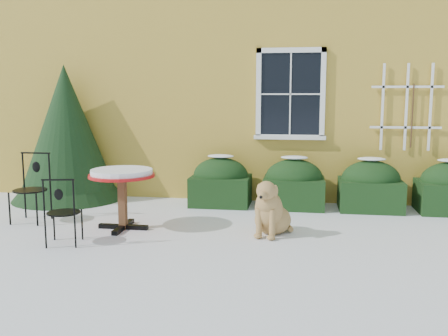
% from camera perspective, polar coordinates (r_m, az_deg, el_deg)
% --- Properties ---
extents(ground, '(80.00, 80.00, 0.00)m').
position_cam_1_polar(ground, '(6.54, -1.36, -9.10)').
color(ground, white).
rests_on(ground, ground).
extents(house, '(12.40, 8.40, 6.40)m').
position_cam_1_polar(house, '(13.24, 4.11, 13.76)').
color(house, gold).
rests_on(house, ground).
extents(hedge_row, '(4.95, 0.80, 0.91)m').
position_cam_1_polar(hedge_row, '(8.84, 12.21, -1.99)').
color(hedge_row, black).
rests_on(hedge_row, ground).
extents(evergreen_shrub, '(2.08, 2.08, 2.52)m').
position_cam_1_polar(evergreen_shrub, '(9.85, -17.50, 2.44)').
color(evergreen_shrub, black).
rests_on(evergreen_shrub, ground).
extents(bistro_table, '(0.96, 0.96, 0.89)m').
position_cam_1_polar(bistro_table, '(7.41, -11.59, -1.28)').
color(bistro_table, black).
rests_on(bistro_table, ground).
extents(patio_chair_near, '(0.48, 0.47, 0.91)m').
position_cam_1_polar(patio_chair_near, '(6.88, -17.96, -4.71)').
color(patio_chair_near, black).
rests_on(patio_chair_near, ground).
extents(patio_chair_far, '(0.51, 0.51, 1.07)m').
position_cam_1_polar(patio_chair_far, '(8.32, -21.16, -2.09)').
color(patio_chair_far, black).
rests_on(patio_chair_far, ground).
extents(dog, '(0.64, 0.87, 0.82)m').
position_cam_1_polar(dog, '(7.06, 5.30, -5.04)').
color(dog, tan).
rests_on(dog, ground).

